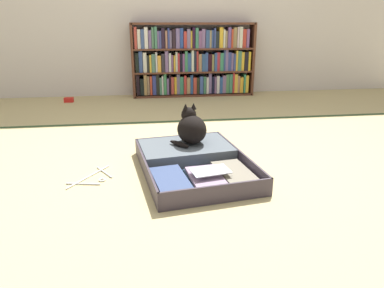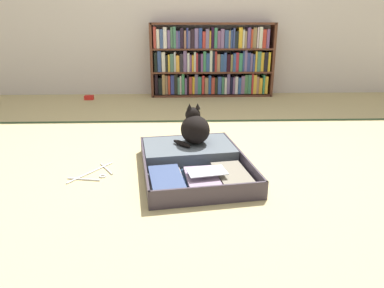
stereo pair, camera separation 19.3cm
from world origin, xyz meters
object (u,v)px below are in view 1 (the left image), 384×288
at_px(black_cat, 191,128).
at_px(small_red_pouch, 69,100).
at_px(open_suitcase, 191,161).
at_px(bookshelf, 193,61).
at_px(clothes_hanger, 93,178).

xyz_separation_m(black_cat, small_red_pouch, (-1.17, 1.88, -0.18)).
bearing_deg(open_suitcase, black_cat, 83.30).
xyz_separation_m(bookshelf, open_suitcase, (-0.31, -2.26, -0.37)).
bearing_deg(bookshelf, black_cat, -98.01).
xyz_separation_m(open_suitcase, small_red_pouch, (-1.15, 2.07, -0.02)).
xyz_separation_m(black_cat, clothes_hanger, (-0.62, -0.26, -0.20)).
height_order(bookshelf, clothes_hanger, bookshelf).
distance_m(open_suitcase, small_red_pouch, 2.37).
distance_m(bookshelf, small_red_pouch, 1.53).
distance_m(open_suitcase, clothes_hanger, 0.61).
bearing_deg(black_cat, open_suitcase, -96.70).
height_order(black_cat, small_red_pouch, black_cat).
distance_m(bookshelf, clothes_hanger, 2.54).
relative_size(open_suitcase, small_red_pouch, 9.28).
height_order(open_suitcase, black_cat, black_cat).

